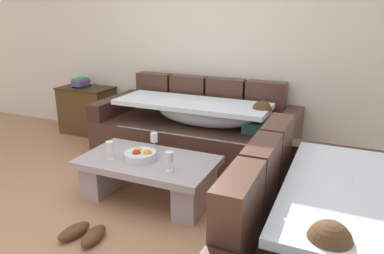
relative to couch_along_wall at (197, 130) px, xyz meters
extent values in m
plane|color=#AD7855|center=(-0.06, -1.62, -0.33)|extent=(14.00, 14.00, 0.00)
cube|color=silver|center=(-0.06, 0.53, 1.02)|extent=(9.00, 0.10, 2.70)
cube|color=#462A21|center=(-0.03, -0.02, -0.12)|extent=(2.26, 0.92, 0.42)
cube|color=#462A21|center=(-0.75, 0.36, 0.32)|extent=(0.45, 0.16, 0.46)
cube|color=#462A21|center=(-0.27, 0.36, 0.32)|extent=(0.45, 0.16, 0.46)
cube|color=#462A21|center=(0.21, 0.36, 0.32)|extent=(0.45, 0.16, 0.46)
cube|color=#462A21|center=(0.68, 0.36, 0.32)|extent=(0.45, 0.16, 0.46)
cube|color=#38221A|center=(-1.07, -0.02, 0.19)|extent=(0.18, 0.92, 0.20)
cube|color=#38221A|center=(1.01, -0.02, 0.19)|extent=(0.18, 0.92, 0.20)
cube|color=#2D6660|center=(0.74, -0.03, 0.14)|extent=(0.36, 0.28, 0.11)
sphere|color=#936B4C|center=(0.74, -0.07, 0.30)|extent=(0.21, 0.21, 0.21)
sphere|color=#4C331E|center=(0.74, -0.07, 0.33)|extent=(0.20, 0.20, 0.20)
ellipsoid|color=silver|center=(0.12, -0.07, 0.23)|extent=(1.10, 0.44, 0.28)
cube|color=silver|center=(-0.03, -0.09, 0.33)|extent=(1.70, 0.60, 0.05)
cube|color=silver|center=(-0.03, -0.46, -0.10)|extent=(1.44, 0.04, 0.38)
cube|color=#462A21|center=(1.47, -1.59, -0.12)|extent=(0.92, 1.80, 0.42)
cube|color=#462A21|center=(1.09, -2.06, 0.32)|extent=(0.16, 0.45, 0.46)
cube|color=#462A21|center=(1.09, -1.59, 0.32)|extent=(0.16, 0.45, 0.46)
cube|color=#462A21|center=(1.09, -1.11, 0.32)|extent=(0.16, 0.45, 0.46)
cube|color=#38221A|center=(1.47, -0.78, 0.19)|extent=(0.92, 0.18, 0.20)
sphere|color=beige|center=(1.52, -2.12, 0.30)|extent=(0.21, 0.21, 0.21)
sphere|color=#4C331E|center=(1.52, -2.12, 0.33)|extent=(0.20, 0.20, 0.20)
ellipsoid|color=silver|center=(1.52, -1.50, 0.23)|extent=(0.44, 0.88, 0.28)
cube|color=silver|center=(1.54, -1.59, 0.33)|extent=(0.60, 1.32, 0.05)
cube|color=#A1969C|center=(-0.03, -1.06, 0.02)|extent=(1.20, 0.68, 0.06)
cube|color=#A1969C|center=(-0.49, -1.06, -0.17)|extent=(0.20, 0.54, 0.32)
cube|color=#A1969C|center=(0.43, -1.06, -0.17)|extent=(0.20, 0.54, 0.32)
cylinder|color=silver|center=(-0.08, -1.09, 0.08)|extent=(0.28, 0.28, 0.07)
sphere|color=gold|center=(-0.13, -1.07, 0.11)|extent=(0.08, 0.08, 0.08)
sphere|color=orange|center=(-0.01, -1.09, 0.11)|extent=(0.08, 0.08, 0.08)
sphere|color=#A91F1E|center=(-0.10, -1.13, 0.11)|extent=(0.08, 0.08, 0.08)
cylinder|color=silver|center=(-0.33, -1.20, 0.05)|extent=(0.06, 0.06, 0.01)
cylinder|color=silver|center=(-0.33, -1.20, 0.09)|extent=(0.01, 0.01, 0.07)
cylinder|color=silver|center=(-0.33, -1.20, 0.17)|extent=(0.07, 0.07, 0.08)
cylinder|color=silver|center=(0.26, -1.20, 0.05)|extent=(0.06, 0.06, 0.01)
cylinder|color=silver|center=(0.26, -1.20, 0.09)|extent=(0.01, 0.01, 0.07)
cylinder|color=silver|center=(0.26, -1.20, 0.17)|extent=(0.07, 0.07, 0.08)
cylinder|color=silver|center=(-0.09, -0.84, 0.05)|extent=(0.06, 0.06, 0.01)
cylinder|color=silver|center=(-0.09, -0.84, 0.09)|extent=(0.01, 0.01, 0.07)
cylinder|color=silver|center=(-0.09, -0.84, 0.17)|extent=(0.07, 0.07, 0.08)
cube|color=#4D3219|center=(-1.75, 0.23, -0.02)|extent=(0.70, 0.42, 0.62)
cube|color=#352311|center=(-1.75, 0.23, 0.30)|extent=(0.72, 0.44, 0.02)
cube|color=black|center=(-1.81, 0.23, 0.32)|extent=(0.15, 0.21, 0.02)
cube|color=#2D569E|center=(-1.81, 0.22, 0.35)|extent=(0.13, 0.22, 0.03)
cube|color=#72337F|center=(-1.81, 0.22, 0.38)|extent=(0.17, 0.22, 0.04)
cube|color=#338C59|center=(-1.81, 0.22, 0.42)|extent=(0.14, 0.21, 0.03)
ellipsoid|color=#59331E|center=(-0.24, -1.81, -0.29)|extent=(0.18, 0.29, 0.09)
ellipsoid|color=#59331E|center=(-0.07, -1.79, -0.29)|extent=(0.14, 0.28, 0.09)
camera|label=1|loc=(1.51, -3.59, 1.29)|focal=33.69mm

